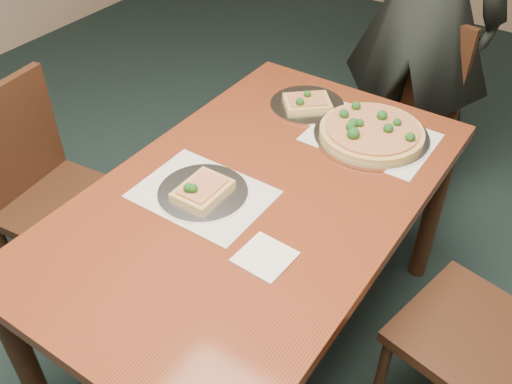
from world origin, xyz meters
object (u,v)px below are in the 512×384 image
Objects in this scene: dining_table at (256,214)px; diner at (425,9)px; chair_right at (506,340)px; slice_plate_far at (307,103)px; chair_far at (404,107)px; slice_plate_near at (202,191)px; pizza_pan at (371,132)px; chair_left at (45,187)px.

dining_table is 1.26m from diner.
diner is (-0.77, 1.14, 0.42)m from chair_right.
slice_plate_far is (-0.16, -0.70, -0.17)m from diner.
chair_far is 3.25× the size of slice_plate_near.
slice_plate_near is at bearing -117.07° from pizza_pan.
chair_far is 1.00× the size of chair_right.
chair_far is 1.59m from chair_left.
dining_table is 1.65× the size of chair_right.
chair_left is 1.67m from chair_right.
dining_table is 0.82m from chair_right.
chair_left is (-0.84, -0.19, -0.14)m from dining_table.
pizza_pan is at bearing 62.93° from slice_plate_near.
slice_plate_far is at bearing 169.16° from pizza_pan.
slice_plate_near is at bearing -91.10° from chair_far.
pizza_pan reaches higher than dining_table.
slice_plate_near is 1.00× the size of slice_plate_far.
pizza_pan is at bearing -63.13° from chair_left.
pizza_pan reaches higher than slice_plate_near.
pizza_pan is at bearing 94.21° from diner.
pizza_pan is (-0.64, 0.38, 0.26)m from chair_right.
pizza_pan is 0.65m from slice_plate_near.
chair_left is 2.26× the size of pizza_pan.
chair_left is 1.23m from pizza_pan.
chair_left is 0.49× the size of diner.
diner is 0.74m from slice_plate_far.
pizza_pan is at bearing -109.31° from chair_right.
slice_plate_near is (-0.29, -0.58, -0.01)m from pizza_pan.
chair_far is at bearing 96.55° from diner.
chair_far is at bearing 72.51° from slice_plate_far.
diner is at bearing 82.92° from slice_plate_near.
chair_right is 3.25× the size of slice_plate_near.
chair_right reaches higher than pizza_pan.
dining_table is at bearing -85.31° from chair_far.
dining_table is 1.13m from chair_far.
dining_table is at bearing 38.30° from slice_plate_near.
chair_far reaches higher than slice_plate_near.
diner is 6.65× the size of slice_plate_near.
chair_right is at bearing 118.58° from diner.
slice_plate_far is at bearing -51.34° from chair_left.
chair_left is at bearing -172.75° from slice_plate_near.
chair_far is 0.70m from pizza_pan.
diner is at bearing 99.70° from pizza_pan.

